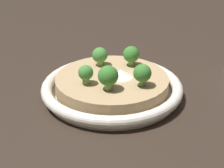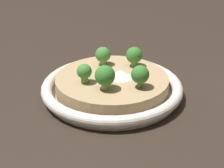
% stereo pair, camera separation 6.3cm
% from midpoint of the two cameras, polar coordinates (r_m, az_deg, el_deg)
% --- Properties ---
extents(ground_plane, '(6.00, 6.00, 0.00)m').
position_cam_midpoint_polar(ground_plane, '(0.67, -2.71, -1.84)').
color(ground_plane, '#2D231C').
extents(risotto_bowl, '(0.27, 0.27, 0.04)m').
position_cam_midpoint_polar(risotto_bowl, '(0.66, -2.74, -0.45)').
color(risotto_bowl, silver).
rests_on(risotto_bowl, ground_plane).
extents(cheese_sprinkle, '(0.05, 0.05, 0.01)m').
position_cam_midpoint_polar(cheese_sprinkle, '(0.64, -1.31, 1.72)').
color(cheese_sprinkle, white).
rests_on(cheese_sprinkle, risotto_bowl).
extents(broccoli_back_right, '(0.03, 0.03, 0.04)m').
position_cam_midpoint_polar(broccoli_back_right, '(0.69, -4.64, 4.69)').
color(broccoli_back_right, '#84A856').
rests_on(broccoli_back_right, risotto_bowl).
extents(broccoli_right, '(0.03, 0.03, 0.04)m').
position_cam_midpoint_polar(broccoli_right, '(0.69, 0.63, 4.83)').
color(broccoli_right, '#759E4C').
rests_on(broccoli_right, risotto_bowl).
extents(broccoli_left, '(0.04, 0.04, 0.04)m').
position_cam_midpoint_polar(broccoli_left, '(0.59, -3.70, 1.22)').
color(broccoli_left, '#84A856').
rests_on(broccoli_left, risotto_bowl).
extents(broccoli_back_left, '(0.03, 0.03, 0.04)m').
position_cam_midpoint_polar(broccoli_back_left, '(0.62, -7.32, 1.70)').
color(broccoli_back_left, '#668E47').
rests_on(broccoli_back_left, risotto_bowl).
extents(broccoli_front, '(0.03, 0.03, 0.04)m').
position_cam_midpoint_polar(broccoli_front, '(0.60, 1.94, 1.60)').
color(broccoli_front, '#668E47').
rests_on(broccoli_front, risotto_bowl).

